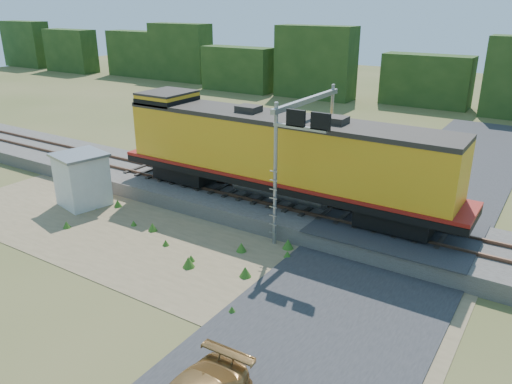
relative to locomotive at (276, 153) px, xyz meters
The scene contains 10 objects.
ground 6.89m from the locomotive, 96.59° to the right, with size 140.00×140.00×0.00m, color #475123.
ballast 2.99m from the locomotive, behind, with size 70.00×5.00×0.80m, color slate.
rails 2.53m from the locomotive, behind, with size 70.00×1.54×0.16m.
dirt_shoulder 6.95m from the locomotive, 116.09° to the right, with size 26.00×8.00×0.03m, color #8C7754.
road 8.82m from the locomotive, 39.82° to the right, with size 7.00×66.00×0.86m.
tree_line_north 32.01m from the locomotive, 91.24° to the left, with size 130.00×3.00×6.50m.
weed_clumps 7.96m from the locomotive, 125.40° to the right, with size 15.00×6.20×0.56m, color #33641C, non-canonical shape.
locomotive is the anchor object (origin of this frame).
shed 10.51m from the locomotive, 155.28° to the right, with size 2.91×2.91×2.87m.
signal_gantry 2.60m from the locomotive, 18.17° to the right, with size 2.56×6.20×6.46m.
Camera 1 is at (12.63, -14.40, 10.31)m, focal length 35.00 mm.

